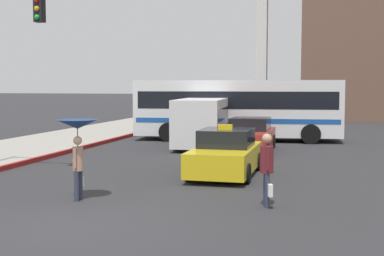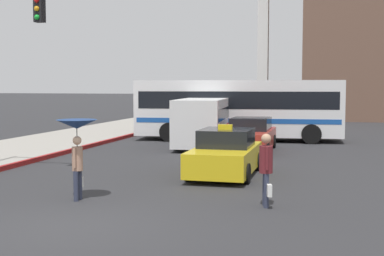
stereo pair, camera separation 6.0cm
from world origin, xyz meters
The scene contains 7 objects.
ground_plane centered at (0.00, 0.00, 0.00)m, with size 300.00×300.00×0.00m, color #2D2D30.
taxi centered at (1.91, 6.72, 0.67)m, with size 1.91×4.02×1.62m.
sedan_red centered at (1.78, 13.14, 0.66)m, with size 1.91×4.37×1.43m.
ambulance_van centered at (-0.59, 14.39, 1.23)m, with size 2.49×5.94×2.21m.
city_bus centered at (0.52, 17.43, 1.71)m, with size 10.59×3.42×3.08m.
pedestrian_with_umbrella centered at (-0.95, 2.22, 1.62)m, with size 1.00×1.00×2.01m.
pedestrian_man centered at (3.64, 2.64, 1.00)m, with size 0.38×0.59×1.73m.
Camera 1 is at (4.96, -9.75, 2.86)m, focal length 50.00 mm.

